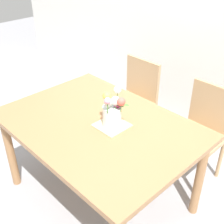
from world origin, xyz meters
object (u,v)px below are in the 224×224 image
object	(u,v)px
chair_left	(135,96)
flower_vase	(113,110)
dining_table	(98,133)
chair_right	(203,128)

from	to	relation	value
chair_left	flower_vase	size ratio (longest dim) A/B	3.23
dining_table	chair_right	world-z (taller)	chair_right
chair_left	chair_right	world-z (taller)	same
chair_right	flower_vase	size ratio (longest dim) A/B	3.23
chair_left	chair_right	bearing A→B (deg)	-180.00
flower_vase	chair_right	bearing A→B (deg)	69.78
chair_left	flower_vase	xyz separation A→B (m)	(0.51, -0.82, 0.40)
chair_right	flower_vase	xyz separation A→B (m)	(-0.30, -0.82, 0.40)
dining_table	flower_vase	world-z (taller)	flower_vase
dining_table	chair_right	bearing A→B (deg)	64.95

